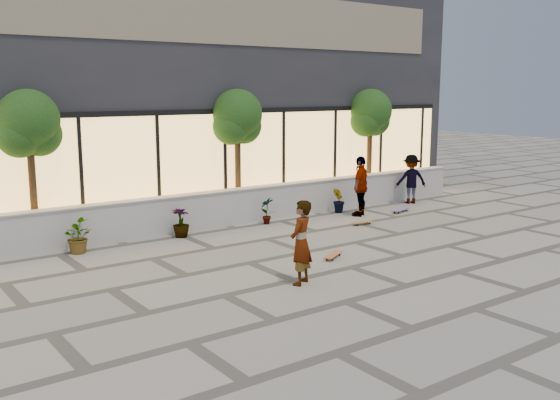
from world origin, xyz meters
TOP-DOWN VIEW (x-y plane):
  - ground at (0.00, 0.00)m, footprint 80.00×80.00m
  - planter_wall at (0.00, 7.00)m, footprint 22.00×0.42m
  - retail_building at (-0.00, 12.49)m, footprint 24.00×9.17m
  - shrub_c at (-2.90, 6.45)m, footprint 0.68×0.77m
  - shrub_d at (-0.10, 6.45)m, footprint 0.64×0.64m
  - shrub_e at (2.70, 6.45)m, footprint 0.46×0.35m
  - shrub_f at (5.50, 6.45)m, footprint 0.55×0.57m
  - tree_midwest at (-3.50, 7.70)m, footprint 1.60×1.50m
  - tree_mideast at (2.50, 7.70)m, footprint 1.60×1.50m
  - tree_east at (8.00, 7.70)m, footprint 1.60×1.50m
  - skater_center at (-0.01, 1.36)m, footprint 0.75×0.67m
  - skater_right_near at (5.75, 5.74)m, footprint 1.18×0.94m
  - skater_right_far at (8.65, 6.30)m, footprint 1.26×1.05m
  - skateboard_center at (1.81, 2.46)m, footprint 0.79×0.56m
  - skateboard_right_near at (4.89, 4.72)m, footprint 0.72×0.25m
  - skateboard_right_far at (7.19, 5.37)m, footprint 0.90×0.43m

SIDE VIEW (x-z plane):
  - ground at x=0.00m, z-range 0.00..0.00m
  - skateboard_right_near at x=4.89m, z-range 0.03..0.11m
  - skateboard_center at x=1.81m, z-range 0.03..0.13m
  - skateboard_right_far at x=7.19m, z-range 0.03..0.14m
  - shrub_c at x=-2.90m, z-range 0.00..0.81m
  - shrub_d at x=-0.10m, z-range 0.00..0.81m
  - shrub_e at x=2.70m, z-range 0.00..0.81m
  - shrub_f at x=5.50m, z-range 0.00..0.81m
  - planter_wall at x=0.00m, z-range 0.00..1.04m
  - skater_right_far at x=8.65m, z-range 0.00..1.69m
  - skater_center at x=-0.01m, z-range 0.00..1.73m
  - skater_right_near at x=5.75m, z-range 0.00..1.87m
  - tree_midwest at x=-3.50m, z-range 1.03..4.94m
  - tree_mideast at x=2.50m, z-range 1.03..4.94m
  - tree_east at x=8.00m, z-range 1.03..4.94m
  - retail_building at x=0.00m, z-range 0.00..8.50m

